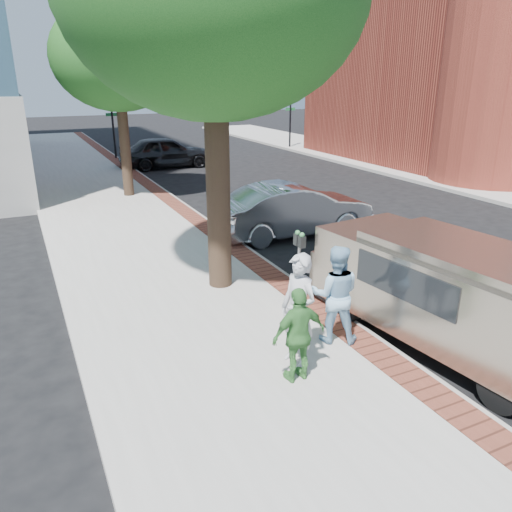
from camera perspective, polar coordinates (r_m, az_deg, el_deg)
ground at (r=10.20m, az=3.13°, el=-7.15°), size 120.00×120.00×0.00m
sidewalk at (r=16.83m, az=-14.71°, el=3.49°), size 5.00×60.00×0.15m
brick_strip at (r=17.33m, az=-7.60°, el=4.71°), size 0.60×60.00×0.01m
curb at (r=17.46m, az=-6.49°, el=4.60°), size 0.10×60.00×0.15m
sidewalk_far at (r=25.16m, az=24.02°, el=7.71°), size 5.00×60.00×0.15m
church at (r=33.12m, az=26.74°, el=22.46°), size 19.00×16.00×20.40m
signal_near at (r=30.50m, az=-16.07°, el=14.62°), size 0.70×0.15×3.80m
signal_far at (r=34.48m, az=3.94°, el=15.83°), size 0.70×0.15×3.80m
tree_far at (r=20.34m, az=-15.59°, el=21.06°), size 4.80×4.80×7.14m
parking_meter at (r=10.44m, az=4.97°, el=0.63°), size 0.12×0.32×1.47m
person_gray at (r=8.05m, az=4.86°, el=-6.22°), size 0.60×0.78×1.90m
person_officer at (r=8.84m, az=9.03°, el=-4.33°), size 1.09×1.03×1.78m
person_green at (r=7.71m, az=4.92°, el=-8.98°), size 0.91×0.41×1.54m
sedan_silver at (r=15.29m, az=4.36°, el=5.29°), size 4.89×1.80×1.60m
bg_car at (r=27.64m, az=-10.26°, el=11.62°), size 4.91×2.08×1.66m
van at (r=9.50m, az=20.58°, el=-3.47°), size 2.61×5.49×1.96m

